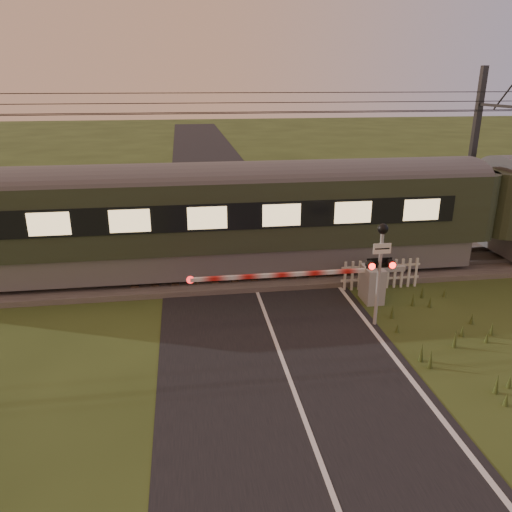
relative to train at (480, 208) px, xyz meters
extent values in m
plane|color=#2F3E17|center=(-8.45, -6.50, -2.09)|extent=(160.00, 160.00, 0.00)
cube|color=black|center=(-8.45, -6.50, -2.08)|extent=(6.00, 140.00, 0.02)
cube|color=#47423D|center=(-8.45, 0.00, -2.03)|extent=(140.00, 3.40, 0.24)
cube|color=slate|center=(-8.45, -0.72, -1.83)|extent=(140.00, 0.08, 0.14)
cube|color=slate|center=(-8.45, 0.72, -1.83)|extent=(140.00, 0.08, 0.14)
cube|color=#2D2116|center=(-8.45, 0.00, -1.90)|extent=(0.24, 2.20, 0.06)
cylinder|color=black|center=(-8.45, -0.30, 3.41)|extent=(120.00, 0.02, 0.02)
cylinder|color=black|center=(-8.45, 0.30, 3.41)|extent=(120.00, 0.02, 0.02)
cylinder|color=black|center=(-8.45, 0.00, 4.01)|extent=(120.00, 0.02, 0.02)
cylinder|color=black|center=(-8.45, 0.00, 3.71)|extent=(120.00, 0.02, 0.02)
cube|color=slate|center=(-9.95, 0.00, -1.31)|extent=(18.15, 2.40, 0.90)
cube|color=#2B3322|center=(-9.95, 0.00, 0.26)|extent=(18.91, 2.61, 2.25)
cylinder|color=#4C4C4F|center=(-9.95, 0.00, 1.39)|extent=(18.91, 0.91, 0.91)
cube|color=#FFD893|center=(-9.95, -1.35, 0.38)|extent=(16.26, 0.04, 0.70)
cube|color=gray|center=(-5.03, -2.76, -1.54)|extent=(0.55, 0.85, 1.10)
cylinder|color=gray|center=(-5.18, -2.76, -1.54)|extent=(0.12, 0.12, 1.10)
cube|color=gray|center=(-4.48, -2.76, -1.07)|extent=(0.90, 0.16, 0.16)
cube|color=red|center=(-7.88, -2.76, -1.07)|extent=(5.39, 0.11, 0.11)
cylinder|color=red|center=(-10.57, -2.76, -1.07)|extent=(0.22, 0.04, 0.22)
cylinder|color=gray|center=(-5.51, -4.33, -0.76)|extent=(0.10, 0.10, 2.67)
cube|color=white|center=(-5.51, -4.39, 0.18)|extent=(0.49, 0.03, 0.28)
sphere|color=black|center=(-5.51, -4.33, 0.70)|extent=(0.28, 0.28, 0.28)
cube|color=black|center=(-5.51, -4.33, -0.27)|extent=(0.67, 0.05, 0.05)
cylinder|color=#FF140C|center=(-5.80, -4.51, -0.27)|extent=(0.18, 0.02, 0.18)
cylinder|color=#FF140C|center=(-5.23, -4.51, -0.27)|extent=(0.18, 0.02, 0.18)
cube|color=black|center=(-5.51, -4.28, -0.27)|extent=(0.71, 0.02, 0.28)
cube|color=silver|center=(-4.40, -1.87, -1.76)|extent=(2.67, 0.04, 0.07)
cube|color=silver|center=(-4.40, -1.87, -1.32)|extent=(2.67, 0.04, 0.07)
cube|color=#2D2D30|center=(0.81, 2.30, 1.40)|extent=(0.22, 0.22, 6.99)
cube|color=#2D2D30|center=(0.81, 1.15, 3.50)|extent=(0.10, 2.40, 0.10)
camera|label=1|loc=(-10.64, -16.25, 4.40)|focal=35.00mm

